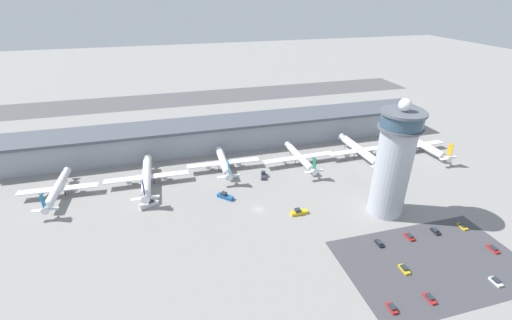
{
  "coord_description": "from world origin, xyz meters",
  "views": [
    {
      "loc": [
        -33.42,
        -118.68,
        86.55
      ],
      "look_at": [
        6.65,
        27.8,
        9.72
      ],
      "focal_mm": 24.0,
      "sensor_mm": 36.0,
      "label": 1
    }
  ],
  "objects_px": {
    "car_yellow_taxi": "(435,231)",
    "car_green_van": "(496,281)",
    "car_white_wagon": "(430,298)",
    "airplane_gate_echo": "(360,150)",
    "airplane_gate_foxtrot": "(421,145)",
    "airplane_gate_alpha": "(57,189)",
    "service_truck_fuel": "(225,196)",
    "car_silver_sedan": "(409,237)",
    "car_red_hatchback": "(462,226)",
    "service_truck_water": "(299,212)",
    "car_grey_coupe": "(392,308)",
    "service_truck_baggage": "(149,204)",
    "airplane_gate_bravo": "(147,177)",
    "airplane_gate_delta": "(300,157)",
    "car_maroon_suv": "(404,269)",
    "service_truck_catering": "(263,175)",
    "control_tower": "(394,162)",
    "car_navy_sedan": "(379,243)",
    "car_black_suv": "(493,249)",
    "airplane_gate_charlie": "(224,163)"
  },
  "relations": [
    {
      "from": "car_yellow_taxi",
      "to": "car_green_van",
      "type": "bearing_deg",
      "value": -88.86
    },
    {
      "from": "car_white_wagon",
      "to": "car_green_van",
      "type": "xyz_separation_m",
      "value": [
        25.59,
        -0.05,
        0.07
      ]
    },
    {
      "from": "airplane_gate_echo",
      "to": "airplane_gate_foxtrot",
      "type": "distance_m",
      "value": 39.55
    },
    {
      "from": "airplane_gate_alpha",
      "to": "service_truck_fuel",
      "type": "height_order",
      "value": "airplane_gate_alpha"
    },
    {
      "from": "car_silver_sedan",
      "to": "car_green_van",
      "type": "bearing_deg",
      "value": -64.63
    },
    {
      "from": "airplane_gate_echo",
      "to": "car_red_hatchback",
      "type": "xyz_separation_m",
      "value": [
        7.18,
        -67.79,
        -4.07
      ]
    },
    {
      "from": "airplane_gate_foxtrot",
      "to": "car_white_wagon",
      "type": "height_order",
      "value": "airplane_gate_foxtrot"
    },
    {
      "from": "airplane_gate_echo",
      "to": "car_yellow_taxi",
      "type": "height_order",
      "value": "airplane_gate_echo"
    },
    {
      "from": "service_truck_water",
      "to": "car_grey_coupe",
      "type": "height_order",
      "value": "service_truck_water"
    },
    {
      "from": "airplane_gate_foxtrot",
      "to": "service_truck_baggage",
      "type": "relative_size",
      "value": 4.75
    },
    {
      "from": "car_red_hatchback",
      "to": "airplane_gate_foxtrot",
      "type": "bearing_deg",
      "value": 63.84
    },
    {
      "from": "car_silver_sedan",
      "to": "airplane_gate_bravo",
      "type": "bearing_deg",
      "value": 145.17
    },
    {
      "from": "airplane_gate_bravo",
      "to": "service_truck_water",
      "type": "bearing_deg",
      "value": -33.99
    },
    {
      "from": "airplane_gate_delta",
      "to": "car_silver_sedan",
      "type": "bearing_deg",
      "value": -75.39
    },
    {
      "from": "car_maroon_suv",
      "to": "car_green_van",
      "type": "distance_m",
      "value": 28.41
    },
    {
      "from": "service_truck_catering",
      "to": "service_truck_water",
      "type": "distance_m",
      "value": 35.1
    },
    {
      "from": "control_tower",
      "to": "airplane_gate_delta",
      "type": "distance_m",
      "value": 57.47
    },
    {
      "from": "control_tower",
      "to": "car_navy_sedan",
      "type": "bearing_deg",
      "value": -127.62
    },
    {
      "from": "airplane_gate_foxtrot",
      "to": "service_truck_catering",
      "type": "height_order",
      "value": "airplane_gate_foxtrot"
    },
    {
      "from": "car_white_wagon",
      "to": "car_green_van",
      "type": "height_order",
      "value": "car_green_van"
    },
    {
      "from": "service_truck_fuel",
      "to": "airplane_gate_delta",
      "type": "bearing_deg",
      "value": 26.3
    },
    {
      "from": "car_navy_sedan",
      "to": "car_grey_coupe",
      "type": "bearing_deg",
      "value": -116.24
    },
    {
      "from": "service_truck_catering",
      "to": "car_white_wagon",
      "type": "height_order",
      "value": "service_truck_catering"
    },
    {
      "from": "airplane_gate_foxtrot",
      "to": "service_truck_catering",
      "type": "bearing_deg",
      "value": -177.02
    },
    {
      "from": "car_silver_sedan",
      "to": "car_black_suv",
      "type": "height_order",
      "value": "car_silver_sedan"
    },
    {
      "from": "car_green_van",
      "to": "airplane_gate_foxtrot",
      "type": "bearing_deg",
      "value": 64.31
    },
    {
      "from": "airplane_gate_bravo",
      "to": "airplane_gate_foxtrot",
      "type": "height_order",
      "value": "airplane_gate_bravo"
    },
    {
      "from": "airplane_gate_charlie",
      "to": "car_grey_coupe",
      "type": "relative_size",
      "value": 9.23
    },
    {
      "from": "car_grey_coupe",
      "to": "car_black_suv",
      "type": "bearing_deg",
      "value": 13.89
    },
    {
      "from": "service_truck_water",
      "to": "airplane_gate_delta",
      "type": "bearing_deg",
      "value": 67.86
    },
    {
      "from": "airplane_gate_bravo",
      "to": "airplane_gate_charlie",
      "type": "relative_size",
      "value": 1.09
    },
    {
      "from": "service_truck_catering",
      "to": "control_tower",
      "type": "bearing_deg",
      "value": -45.46
    },
    {
      "from": "car_silver_sedan",
      "to": "car_green_van",
      "type": "xyz_separation_m",
      "value": [
        12.7,
        -26.79,
        -0.01
      ]
    },
    {
      "from": "car_black_suv",
      "to": "airplane_gate_foxtrot",
      "type": "bearing_deg",
      "value": 68.25
    },
    {
      "from": "service_truck_catering",
      "to": "car_silver_sedan",
      "type": "height_order",
      "value": "service_truck_catering"
    },
    {
      "from": "airplane_gate_bravo",
      "to": "airplane_gate_foxtrot",
      "type": "relative_size",
      "value": 1.01
    },
    {
      "from": "car_maroon_suv",
      "to": "car_red_hatchback",
      "type": "height_order",
      "value": "car_maroon_suv"
    },
    {
      "from": "control_tower",
      "to": "car_grey_coupe",
      "type": "distance_m",
      "value": 57.48
    },
    {
      "from": "service_truck_fuel",
      "to": "car_red_hatchback",
      "type": "relative_size",
      "value": 1.65
    },
    {
      "from": "airplane_gate_charlie",
      "to": "car_red_hatchback",
      "type": "relative_size",
      "value": 8.66
    },
    {
      "from": "service_truck_water",
      "to": "car_green_van",
      "type": "height_order",
      "value": "service_truck_water"
    },
    {
      "from": "service_truck_fuel",
      "to": "service_truck_catering",
      "type": "bearing_deg",
      "value": 32.38
    },
    {
      "from": "service_truck_baggage",
      "to": "airplane_gate_foxtrot",
      "type": "bearing_deg",
      "value": 6.12
    },
    {
      "from": "car_maroon_suv",
      "to": "airplane_gate_foxtrot",
      "type": "bearing_deg",
      "value": 48.78
    },
    {
      "from": "airplane_gate_bravo",
      "to": "car_green_van",
      "type": "height_order",
      "value": "airplane_gate_bravo"
    },
    {
      "from": "service_truck_baggage",
      "to": "car_grey_coupe",
      "type": "distance_m",
      "value": 103.69
    },
    {
      "from": "airplane_gate_echo",
      "to": "airplane_gate_foxtrot",
      "type": "relative_size",
      "value": 1.01
    },
    {
      "from": "service_truck_catering",
      "to": "service_truck_baggage",
      "type": "height_order",
      "value": "service_truck_baggage"
    },
    {
      "from": "airplane_gate_alpha",
      "to": "service_truck_water",
      "type": "xyz_separation_m",
      "value": [
        101.71,
        -41.72,
        -3.37
      ]
    },
    {
      "from": "airplane_gate_delta",
      "to": "service_truck_catering",
      "type": "height_order",
      "value": "airplane_gate_delta"
    }
  ]
}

